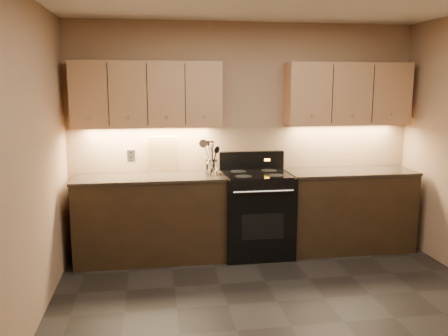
% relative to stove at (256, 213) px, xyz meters
% --- Properties ---
extents(floor, '(4.00, 4.00, 0.00)m').
position_rel_stove_xyz_m(floor, '(-0.08, -1.68, -0.48)').
color(floor, black).
rests_on(floor, ground).
extents(wall_back, '(4.00, 0.04, 2.60)m').
position_rel_stove_xyz_m(wall_back, '(-0.08, 0.32, 0.82)').
color(wall_back, '#9D7E5C').
rests_on(wall_back, ground).
extents(wall_left, '(0.04, 4.00, 2.60)m').
position_rel_stove_xyz_m(wall_left, '(-2.08, -1.68, 0.82)').
color(wall_left, '#9D7E5C').
rests_on(wall_left, ground).
extents(counter_left, '(1.62, 0.62, 0.93)m').
position_rel_stove_xyz_m(counter_left, '(-1.18, 0.02, -0.01)').
color(counter_left, black).
rests_on(counter_left, ground).
extents(counter_right, '(1.46, 0.62, 0.93)m').
position_rel_stove_xyz_m(counter_right, '(1.10, 0.02, -0.01)').
color(counter_right, black).
rests_on(counter_right, ground).
extents(stove, '(0.76, 0.68, 1.14)m').
position_rel_stove_xyz_m(stove, '(0.00, 0.00, 0.00)').
color(stove, black).
rests_on(stove, ground).
extents(upper_cab_left, '(1.60, 0.30, 0.70)m').
position_rel_stove_xyz_m(upper_cab_left, '(-1.18, 0.17, 1.32)').
color(upper_cab_left, tan).
rests_on(upper_cab_left, wall_back).
extents(upper_cab_right, '(1.44, 0.30, 0.70)m').
position_rel_stove_xyz_m(upper_cab_right, '(1.10, 0.17, 1.32)').
color(upper_cab_right, tan).
rests_on(upper_cab_right, wall_back).
extents(outlet_plate, '(0.08, 0.01, 0.12)m').
position_rel_stove_xyz_m(outlet_plate, '(-1.38, 0.31, 0.64)').
color(outlet_plate, '#B2B5BA').
rests_on(outlet_plate, wall_back).
extents(utensil_crock, '(0.14, 0.14, 0.16)m').
position_rel_stove_xyz_m(utensil_crock, '(-0.50, 0.04, 0.52)').
color(utensil_crock, white).
rests_on(utensil_crock, counter_left).
extents(cutting_board, '(0.33, 0.11, 0.41)m').
position_rel_stove_xyz_m(cutting_board, '(-1.03, 0.28, 0.65)').
color(cutting_board, tan).
rests_on(cutting_board, counter_left).
extents(wooden_spoon, '(0.11, 0.13, 0.33)m').
position_rel_stove_xyz_m(wooden_spoon, '(-0.53, 0.02, 0.63)').
color(wooden_spoon, tan).
rests_on(wooden_spoon, utensil_crock).
extents(black_spoon, '(0.12, 0.17, 0.32)m').
position_rel_stove_xyz_m(black_spoon, '(-0.50, 0.06, 0.62)').
color(black_spoon, black).
rests_on(black_spoon, utensil_crock).
extents(black_turner, '(0.11, 0.17, 0.37)m').
position_rel_stove_xyz_m(black_turner, '(-0.48, 0.03, 0.65)').
color(black_turner, black).
rests_on(black_turner, utensil_crock).
extents(steel_spatula, '(0.18, 0.13, 0.39)m').
position_rel_stove_xyz_m(steel_spatula, '(-0.47, 0.06, 0.65)').
color(steel_spatula, silver).
rests_on(steel_spatula, utensil_crock).
extents(steel_skimmer, '(0.22, 0.10, 0.38)m').
position_rel_stove_xyz_m(steel_skimmer, '(-0.47, 0.03, 0.65)').
color(steel_skimmer, silver).
rests_on(steel_skimmer, utensil_crock).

